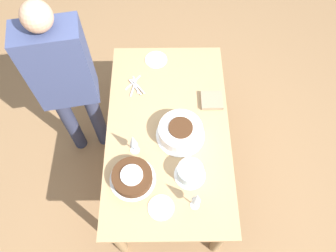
{
  "coord_description": "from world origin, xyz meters",
  "views": [
    {
      "loc": [
        1.1,
        -0.01,
        2.77
      ],
      "look_at": [
        0.0,
        0.0,
        0.78
      ],
      "focal_mm": 35.0,
      "sensor_mm": 36.0,
      "label": 1
    }
  ],
  "objects": [
    {
      "name": "ground_plane",
      "position": [
        0.0,
        0.0,
        0.0
      ],
      "size": [
        12.0,
        12.0,
        0.0
      ],
      "primitive_type": "plane",
      "color": "#8E6B47"
    },
    {
      "name": "dining_table",
      "position": [
        0.0,
        0.0,
        0.62
      ],
      "size": [
        1.52,
        0.87,
        0.73
      ],
      "color": "tan",
      "rests_on": "ground_plane"
    },
    {
      "name": "cake_center_white",
      "position": [
        0.05,
        0.09,
        0.79
      ],
      "size": [
        0.34,
        0.34,
        0.12
      ],
      "color": "white",
      "rests_on": "dining_table"
    },
    {
      "name": "cake_front_chocolate",
      "position": [
        0.37,
        -0.23,
        0.77
      ],
      "size": [
        0.3,
        0.3,
        0.08
      ],
      "color": "white",
      "rests_on": "dining_table"
    },
    {
      "name": "cake_back_decorated",
      "position": [
        0.34,
        0.14,
        0.78
      ],
      "size": [
        0.21,
        0.21,
        0.11
      ],
      "color": "white",
      "rests_on": "dining_table"
    },
    {
      "name": "wine_glass_near",
      "position": [
        0.16,
        -0.23,
        0.88
      ],
      "size": [
        0.06,
        0.06,
        0.21
      ],
      "color": "silver",
      "rests_on": "dining_table"
    },
    {
      "name": "wine_glass_far",
      "position": [
        0.54,
        0.16,
        0.89
      ],
      "size": [
        0.06,
        0.06,
        0.22
      ],
      "color": "silver",
      "rests_on": "dining_table"
    },
    {
      "name": "dessert_plate_left",
      "position": [
        -0.63,
        -0.09,
        0.74
      ],
      "size": [
        0.18,
        0.18,
        0.01
      ],
      "color": "white",
      "rests_on": "dining_table"
    },
    {
      "name": "dessert_plate_right",
      "position": [
        0.56,
        -0.05,
        0.74
      ],
      "size": [
        0.17,
        0.17,
        0.01
      ],
      "color": "white",
      "rests_on": "dining_table"
    },
    {
      "name": "fork_pile",
      "position": [
        -0.38,
        -0.25,
        0.74
      ],
      "size": [
        0.2,
        0.16,
        0.01
      ],
      "color": "silver",
      "rests_on": "dining_table"
    },
    {
      "name": "napkin_stack",
      "position": [
        -0.23,
        0.33,
        0.75
      ],
      "size": [
        0.15,
        0.16,
        0.03
      ],
      "color": "gray",
      "rests_on": "dining_table"
    },
    {
      "name": "person_cutting",
      "position": [
        -0.27,
        -0.7,
        0.97
      ],
      "size": [
        0.29,
        0.43,
        1.61
      ],
      "rotation": [
        0.0,
        0.0,
        1.75
      ],
      "color": "#2D334C",
      "rests_on": "ground_plane"
    }
  ]
}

